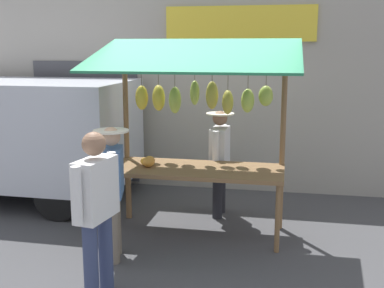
{
  "coord_description": "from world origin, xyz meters",
  "views": [
    {
      "loc": [
        -1.09,
        5.84,
        2.39
      ],
      "look_at": [
        0.0,
        0.3,
        1.25
      ],
      "focal_mm": 45.11,
      "sensor_mm": 36.0,
      "label": 1
    }
  ],
  "objects_px": {
    "shopper_in_striped_shirt": "(113,184)",
    "shopper_with_shopping_bag": "(96,204)",
    "vendor_with_sunhat": "(220,156)",
    "market_stall": "(196,113)"
  },
  "relations": [
    {
      "from": "vendor_with_sunhat",
      "to": "shopper_in_striped_shirt",
      "type": "bearing_deg",
      "value": -27.19
    },
    {
      "from": "market_stall",
      "to": "shopper_with_shopping_bag",
      "type": "relative_size",
      "value": 1.53
    },
    {
      "from": "vendor_with_sunhat",
      "to": "market_stall",
      "type": "bearing_deg",
      "value": -13.91
    },
    {
      "from": "shopper_with_shopping_bag",
      "to": "shopper_in_striped_shirt",
      "type": "xyz_separation_m",
      "value": [
        0.17,
        -0.88,
        -0.06
      ]
    },
    {
      "from": "shopper_with_shopping_bag",
      "to": "shopper_in_striped_shirt",
      "type": "height_order",
      "value": "shopper_with_shopping_bag"
    },
    {
      "from": "market_stall",
      "to": "vendor_with_sunhat",
      "type": "xyz_separation_m",
      "value": [
        -0.21,
        -0.68,
        -0.69
      ]
    },
    {
      "from": "market_stall",
      "to": "shopper_with_shopping_bag",
      "type": "bearing_deg",
      "value": 72.12
    },
    {
      "from": "shopper_in_striped_shirt",
      "to": "shopper_with_shopping_bag",
      "type": "bearing_deg",
      "value": 176.11
    },
    {
      "from": "vendor_with_sunhat",
      "to": "shopper_with_shopping_bag",
      "type": "bearing_deg",
      "value": -14.47
    },
    {
      "from": "vendor_with_sunhat",
      "to": "shopper_with_shopping_bag",
      "type": "distance_m",
      "value": 2.67
    }
  ]
}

